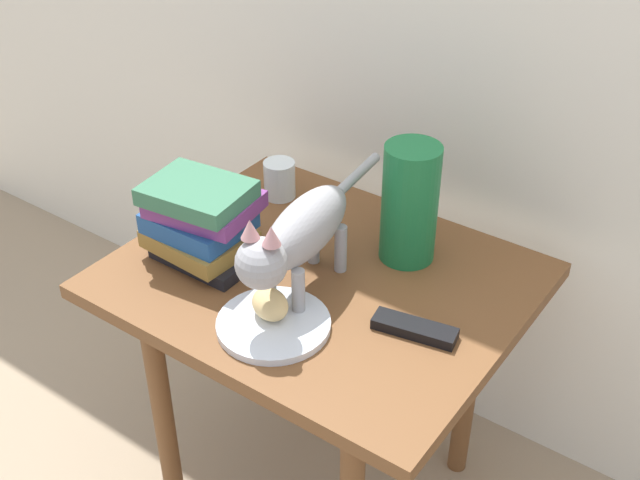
{
  "coord_description": "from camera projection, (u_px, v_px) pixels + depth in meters",
  "views": [
    {
      "loc": [
        0.73,
        -1.02,
        1.55
      ],
      "look_at": [
        0.0,
        0.0,
        0.7
      ],
      "focal_mm": 45.23,
      "sensor_mm": 36.0,
      "label": 1
    }
  ],
  "objects": [
    {
      "name": "plate",
      "position": [
        274.0,
        324.0,
        1.42
      ],
      "size": [
        0.2,
        0.2,
        0.01
      ],
      "primitive_type": "cylinder",
      "color": "silver",
      "rests_on": "side_table"
    },
    {
      "name": "tv_remote",
      "position": [
        415.0,
        329.0,
        1.41
      ],
      "size": [
        0.16,
        0.07,
        0.02
      ],
      "primitive_type": "cube",
      "rotation": [
        0.0,
        0.0,
        0.19
      ],
      "color": "black",
      "rests_on": "side_table"
    },
    {
      "name": "book_stack",
      "position": [
        202.0,
        221.0,
        1.56
      ],
      "size": [
        0.21,
        0.19,
        0.17
      ],
      "color": "black",
      "rests_on": "side_table"
    },
    {
      "name": "cat",
      "position": [
        299.0,
        235.0,
        1.43
      ],
      "size": [
        0.12,
        0.48,
        0.23
      ],
      "color": "#99999E",
      "rests_on": "side_table"
    },
    {
      "name": "candle_jar",
      "position": [
        280.0,
        181.0,
        1.78
      ],
      "size": [
        0.07,
        0.07,
        0.08
      ],
      "color": "silver",
      "rests_on": "side_table"
    },
    {
      "name": "side_table",
      "position": [
        320.0,
        310.0,
        1.61
      ],
      "size": [
        0.77,
        0.63,
        0.62
      ],
      "color": "brown",
      "rests_on": "ground"
    },
    {
      "name": "bread_roll",
      "position": [
        270.0,
        304.0,
        1.42
      ],
      "size": [
        0.1,
        0.09,
        0.05
      ],
      "primitive_type": "ellipsoid",
      "rotation": [
        0.0,
        0.0,
        2.7
      ],
      "color": "#E0BC7A",
      "rests_on": "plate"
    },
    {
      "name": "green_vase",
      "position": [
        410.0,
        204.0,
        1.54
      ],
      "size": [
        0.11,
        0.11,
        0.24
      ],
      "primitive_type": "cylinder",
      "color": "#196B38",
      "rests_on": "side_table"
    }
  ]
}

